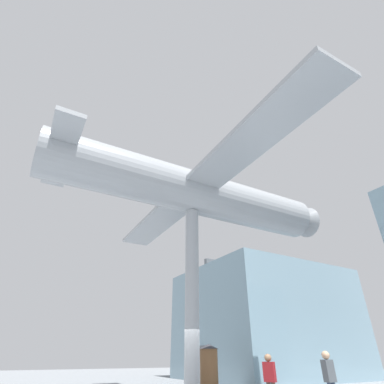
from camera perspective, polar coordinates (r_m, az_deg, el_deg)
The scene contains 6 objects.
glass_pavilion_left at distance 28.64m, azimuth 13.86°, elevation -23.02°, with size 10.87×12.71×8.83m.
support_pylon_central at distance 12.86m, azimuth 0.00°, elevation -19.11°, with size 0.58×0.58×7.53m.
suspended_airplane at distance 14.57m, azimuth 0.77°, elevation -0.18°, with size 16.70×15.11×2.90m.
visitor_person at distance 12.66m, azimuth 14.62°, elevation -30.91°, with size 0.46×0.37×1.67m.
visitor_second at distance 12.50m, azimuth 24.72°, elevation -29.23°, with size 0.26×0.41×1.76m.
info_kiosk at distance 18.55m, azimuth 3.24°, elevation -30.22°, with size 1.10×1.10×2.20m.
Camera 1 is at (10.98, -6.33, 1.59)m, focal length 28.00 mm.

